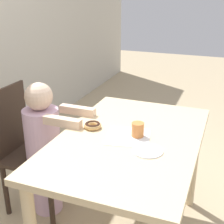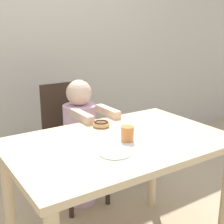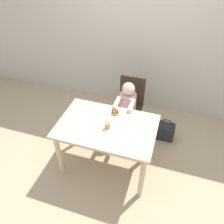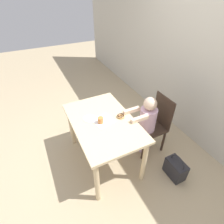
% 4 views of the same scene
% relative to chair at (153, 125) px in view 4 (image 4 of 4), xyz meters
% --- Properties ---
extents(ground_plane, '(12.00, 12.00, 0.00)m').
position_rel_chair_xyz_m(ground_plane, '(-0.10, -0.75, -0.45)').
color(ground_plane, tan).
extents(wall_back, '(8.00, 0.05, 2.50)m').
position_rel_chair_xyz_m(wall_back, '(-0.10, 0.75, 0.80)').
color(wall_back, beige).
rests_on(wall_back, ground_plane).
extents(dining_table, '(1.15, 0.75, 0.73)m').
position_rel_chair_xyz_m(dining_table, '(-0.10, -0.75, 0.18)').
color(dining_table, beige).
rests_on(dining_table, ground_plane).
extents(chair, '(0.37, 0.43, 0.89)m').
position_rel_chair_xyz_m(chair, '(0.00, 0.00, 0.00)').
color(chair, '#38281E').
rests_on(chair, ground_plane).
extents(child_figure, '(0.25, 0.45, 0.95)m').
position_rel_chair_xyz_m(child_figure, '(0.00, -0.13, 0.04)').
color(child_figure, silver).
rests_on(child_figure, ground_plane).
extents(donut, '(0.10, 0.10, 0.03)m').
position_rel_chair_xyz_m(donut, '(-0.06, -0.52, 0.31)').
color(donut, tan).
rests_on(donut, dining_table).
extents(napkin, '(0.28, 0.28, 0.00)m').
position_rel_chair_xyz_m(napkin, '(-0.09, -0.75, 0.29)').
color(napkin, white).
rests_on(napkin, dining_table).
extents(handbag, '(0.28, 0.17, 0.37)m').
position_rel_chair_xyz_m(handbag, '(0.57, -0.02, -0.31)').
color(handbag, '#232328').
rests_on(handbag, ground_plane).
extents(cup, '(0.07, 0.07, 0.08)m').
position_rel_chair_xyz_m(cup, '(-0.07, -0.79, 0.33)').
color(cup, orange).
rests_on(cup, dining_table).
extents(plate, '(0.16, 0.16, 0.01)m').
position_rel_chair_xyz_m(plate, '(-0.21, -0.89, 0.29)').
color(plate, white).
rests_on(plate, dining_table).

